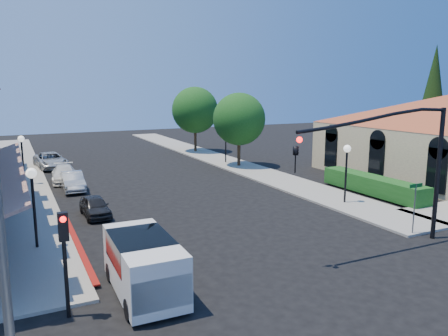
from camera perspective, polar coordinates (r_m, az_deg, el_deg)
name	(u,v)px	position (r m, az deg, el deg)	size (l,w,h in m)	color
ground	(313,285)	(16.23, 11.50, -14.73)	(120.00, 120.00, 0.00)	black
sidewalk_left	(19,173)	(39.12, -25.18, -0.59)	(3.50, 50.00, 0.12)	gray
sidewalk_right	(214,158)	(43.02, -1.26, 1.31)	(3.50, 50.00, 0.12)	gray
curb_red_strip	(76,244)	(20.81, -18.73, -9.36)	(0.25, 10.00, 0.06)	maroon
hedge	(372,195)	(30.05, 18.77, -3.33)	(1.40, 8.00, 1.10)	#154B15
conifer_far	(433,93)	(47.47, 25.65, 8.80)	(3.20, 3.20, 11.00)	#362515
street_tree_a	(239,119)	(38.13, 1.98, 6.40)	(4.56, 4.56, 6.48)	#362515
street_tree_b	(195,110)	(47.14, -3.81, 7.57)	(4.94, 4.94, 7.02)	#362515
signal_mast_arm	(406,154)	(20.07, 22.65, 1.71)	(8.01, 0.39, 6.00)	black
secondary_signal	(64,245)	(13.75, -20.14, -9.45)	(0.28, 0.42, 3.32)	black
cobra_streetlight	(14,168)	(9.65, -25.76, 0.03)	(3.60, 0.25, 9.31)	#595B5E
street_name_sign	(415,200)	(22.19, 23.67, -3.89)	(0.80, 0.06, 2.50)	#595B5E
lamppost_left_near	(32,188)	(19.96, -23.74, -2.36)	(0.44, 0.44, 3.57)	black
lamppost_left_far	(22,148)	(33.78, -24.90, 2.44)	(0.44, 0.44, 3.57)	black
lamppost_right_near	(347,159)	(26.65, 15.73, 1.14)	(0.44, 0.44, 3.57)	black
lamppost_right_far	(226,134)	(39.89, 0.23, 4.48)	(0.44, 0.44, 3.57)	black
white_van	(144,263)	(15.09, -10.42, -12.07)	(2.00, 4.38, 1.92)	silver
parked_car_a	(95,206)	(24.65, -16.50, -4.83)	(1.30, 3.23, 1.10)	black
parked_car_b	(73,181)	(31.27, -19.16, -1.65)	(1.33, 3.81, 1.26)	#AFB3B5
parked_car_c	(64,174)	(34.32, -20.16, -0.73)	(1.68, 4.14, 1.20)	silver
parked_car_d	(51,160)	(40.67, -21.72, 0.93)	(2.25, 4.88, 1.36)	#B3B5B9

